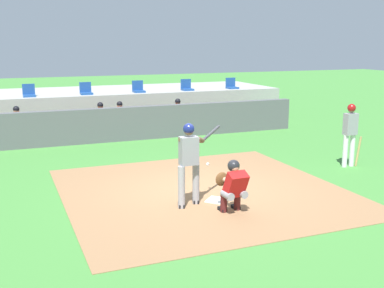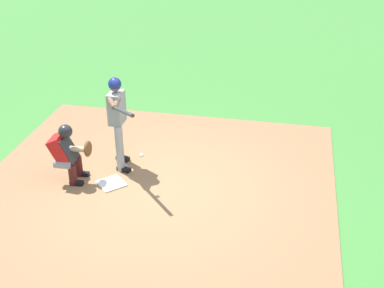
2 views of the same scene
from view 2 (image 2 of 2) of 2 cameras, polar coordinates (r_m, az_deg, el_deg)
ground_plane at (r=9.20m, az=-4.29°, el=-5.08°), size 80.00×80.00×0.00m
dirt_infield at (r=9.20m, az=-4.29°, el=-5.05°), size 6.40×6.40×0.01m
home_plate at (r=9.42m, az=-9.00°, el=-4.38°), size 0.62×0.62×0.02m
batter_at_plate at (r=9.50m, az=-8.33°, el=2.95°), size 1.28×0.83×1.80m
catcher_crouched at (r=9.41m, az=-13.64°, el=-0.74°), size 0.50×1.75×1.13m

